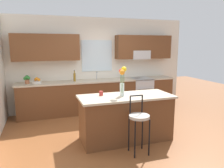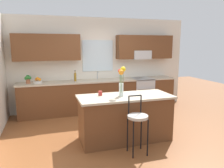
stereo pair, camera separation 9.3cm
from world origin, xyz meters
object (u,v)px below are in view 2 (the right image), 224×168
oven_range (142,93)px  flower_vase (122,79)px  fruit_bowl_oranges (38,81)px  potted_plant_small (28,79)px  bottle_olive_oil (75,77)px  bar_stool_near (138,119)px  kitchen_island (125,118)px  mug_ceramic (100,93)px

oven_range → flower_vase: size_ratio=1.58×
fruit_bowl_oranges → potted_plant_small: (-0.24, -0.00, 0.07)m
bottle_olive_oil → bar_stool_near: bearing=-75.3°
fruit_bowl_oranges → kitchen_island: bearing=-50.7°
bottle_olive_oil → potted_plant_small: bearing=180.0°
bar_stool_near → mug_ceramic: size_ratio=11.58×
flower_vase → potted_plant_small: size_ratio=2.60×
oven_range → bottle_olive_oil: 2.10m
fruit_bowl_oranges → bottle_olive_oil: (0.99, -0.00, 0.07)m
mug_ceramic → oven_range: bearing=46.4°
kitchen_island → fruit_bowl_oranges: bearing=129.3°
kitchen_island → bar_stool_near: 0.64m
bottle_olive_oil → kitchen_island: bearing=-71.2°
bar_stool_near → flower_vase: (-0.08, 0.61, 0.63)m
mug_ceramic → fruit_bowl_oranges: fruit_bowl_oranges is taller
kitchen_island → bottle_olive_oil: size_ratio=6.10×
oven_range → bottle_olive_oil: (-2.02, 0.02, 0.58)m
flower_vase → fruit_bowl_oranges: flower_vase is taller
mug_ceramic → fruit_bowl_oranges: bearing=122.8°
mug_ceramic → bottle_olive_oil: size_ratio=0.29×
oven_range → mug_ceramic: size_ratio=10.22×
oven_range → mug_ceramic: (-1.78, -1.87, 0.51)m
oven_range → fruit_bowl_oranges: (-3.01, 0.03, 0.51)m
potted_plant_small → mug_ceramic: bearing=-52.3°
kitchen_island → flower_vase: flower_vase is taller
kitchen_island → fruit_bowl_oranges: 2.72m
potted_plant_small → kitchen_island: bearing=-46.9°
flower_vase → bar_stool_near: bearing=-82.0°
flower_vase → bottle_olive_oil: (-0.62, 2.07, -0.22)m
bar_stool_near → mug_ceramic: 0.97m
oven_range → potted_plant_small: size_ratio=4.09×
bar_stool_near → fruit_bowl_oranges: (-1.69, 2.68, 0.34)m
kitchen_island → bottle_olive_oil: 2.26m
fruit_bowl_oranges → potted_plant_small: potted_plant_small is taller
oven_range → mug_ceramic: 2.63m
kitchen_island → potted_plant_small: size_ratio=8.35×
kitchen_island → bottle_olive_oil: (-0.70, 2.06, 0.58)m
kitchen_island → potted_plant_small: 2.89m
flower_vase → fruit_bowl_oranges: 2.64m
bottle_olive_oil → potted_plant_small: size_ratio=1.37×
fruit_bowl_oranges → oven_range: bearing=-0.6°
kitchen_island → mug_ceramic: (-0.47, 0.17, 0.50)m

